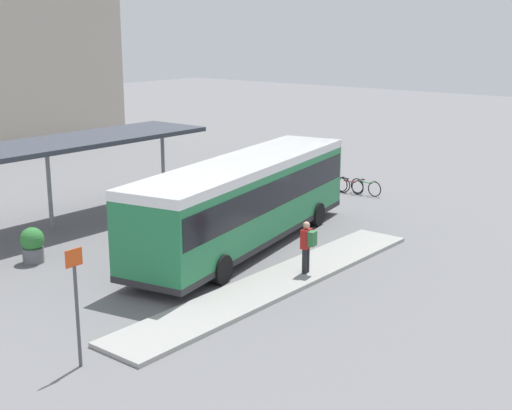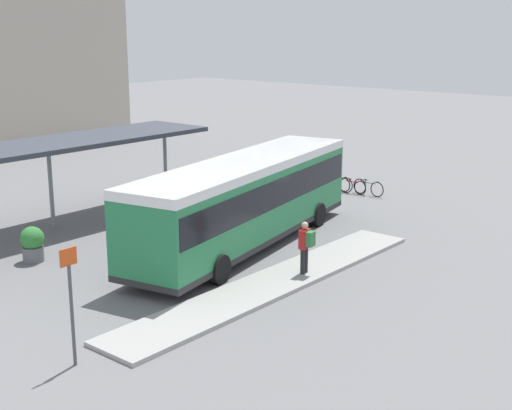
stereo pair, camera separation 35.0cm
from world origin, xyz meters
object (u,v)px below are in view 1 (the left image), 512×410
(bicycle_red, at_px, (350,186))
(bicycle_green, at_px, (366,187))
(bicycle_black, at_px, (333,183))
(potted_planter_near_shelter, at_px, (32,244))
(city_bus, at_px, (245,196))
(platform_sign, at_px, (77,302))
(pedestrian_waiting, at_px, (307,244))

(bicycle_red, bearing_deg, bicycle_green, 14.07)
(bicycle_green, bearing_deg, bicycle_black, -163.98)
(bicycle_black, xyz_separation_m, potted_planter_near_shelter, (-14.93, 1.94, 0.24))
(city_bus, height_order, platform_sign, city_bus)
(potted_planter_near_shelter, bearing_deg, bicycle_black, -7.39)
(city_bus, xyz_separation_m, bicycle_red, (9.36, 1.54, -1.46))
(bicycle_green, bearing_deg, potted_planter_near_shelter, -98.17)
(bicycle_green, bearing_deg, pedestrian_waiting, -63.64)
(potted_planter_near_shelter, bearing_deg, city_bus, -36.51)
(city_bus, relative_size, platform_sign, 4.28)
(bicycle_red, distance_m, bicycle_black, 0.81)
(bicycle_green, bearing_deg, bicycle_red, -165.67)
(bicycle_black, relative_size, potted_planter_near_shelter, 1.49)
(bicycle_green, distance_m, potted_planter_near_shelter, 15.64)
(bicycle_green, relative_size, platform_sign, 0.60)
(bicycle_green, distance_m, bicycle_red, 0.80)
(city_bus, height_order, bicycle_black, city_bus)
(city_bus, bearing_deg, pedestrian_waiting, -120.36)
(platform_sign, bearing_deg, bicycle_red, 13.41)
(bicycle_green, height_order, platform_sign, platform_sign)
(bicycle_black, bearing_deg, pedestrian_waiting, -65.28)
(bicycle_green, height_order, bicycle_red, bicycle_green)
(pedestrian_waiting, height_order, bicycle_green, pedestrian_waiting)
(city_bus, distance_m, platform_sign, 9.82)
(city_bus, xyz_separation_m, pedestrian_waiting, (-1.21, -3.48, -0.74))
(pedestrian_waiting, relative_size, potted_planter_near_shelter, 1.38)
(bicycle_red, relative_size, platform_sign, 0.56)
(city_bus, xyz_separation_m, platform_sign, (-9.37, -2.93, -0.24))
(bicycle_red, bearing_deg, potted_planter_near_shelter, -95.69)
(city_bus, bearing_deg, platform_sign, -173.80)
(bicycle_red, relative_size, bicycle_black, 0.89)
(bicycle_black, bearing_deg, bicycle_red, 8.45)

